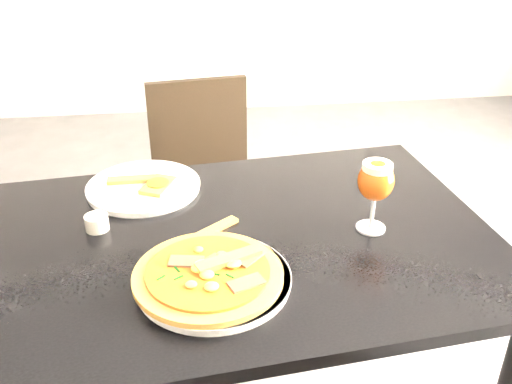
{
  "coord_description": "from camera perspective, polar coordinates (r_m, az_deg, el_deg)",
  "views": [
    {
      "loc": [
        -0.22,
        -0.95,
        1.47
      ],
      "look_at": [
        -0.07,
        0.21,
        0.83
      ],
      "focal_mm": 40.0,
      "sensor_mm": 36.0,
      "label": 1
    }
  ],
  "objects": [
    {
      "name": "plate_main",
      "position": [
        1.18,
        -4.26,
        -8.74
      ],
      "size": [
        0.38,
        0.38,
        0.02
      ],
      "primitive_type": "cylinder",
      "rotation": [
        0.0,
        0.0,
        0.26
      ],
      "color": "white",
      "rests_on": "dining_table"
    },
    {
      "name": "dining_table",
      "position": [
        1.37,
        -2.01,
        -7.7
      ],
      "size": [
        1.27,
        0.91,
        0.75
      ],
      "rotation": [
        0.0,
        0.0,
        0.1
      ],
      "color": "black",
      "rests_on": "ground"
    },
    {
      "name": "sauce_cup",
      "position": [
        1.38,
        -15.64,
        -2.9
      ],
      "size": [
        0.06,
        0.06,
        0.04
      ],
      "color": "beige",
      "rests_on": "dining_table"
    },
    {
      "name": "pizza",
      "position": [
        1.16,
        -4.76,
        -8.11
      ],
      "size": [
        0.3,
        0.3,
        0.03
      ],
      "rotation": [
        0.0,
        0.0,
        0.08
      ],
      "color": "brown",
      "rests_on": "plate_main"
    },
    {
      "name": "plate_second",
      "position": [
        1.54,
        -11.17,
        0.5
      ],
      "size": [
        0.37,
        0.37,
        0.02
      ],
      "primitive_type": "cylinder",
      "rotation": [
        0.0,
        0.0,
        0.3
      ],
      "color": "white",
      "rests_on": "dining_table"
    },
    {
      "name": "crust_scraps",
      "position": [
        1.52,
        -10.65,
        0.88
      ],
      "size": [
        0.18,
        0.12,
        0.01
      ],
      "rotation": [
        0.0,
        0.0,
        0.44
      ],
      "color": "brown",
      "rests_on": "plate_second"
    },
    {
      "name": "chair_far",
      "position": [
        2.15,
        -5.03,
        0.6
      ],
      "size": [
        0.43,
        0.43,
        0.84
      ],
      "rotation": [
        0.0,
        0.0,
        0.13
      ],
      "color": "black",
      "rests_on": "ground"
    },
    {
      "name": "beer_glass",
      "position": [
        1.31,
        11.9,
        1.05
      ],
      "size": [
        0.08,
        0.08,
        0.17
      ],
      "color": "silver",
      "rests_on": "dining_table"
    },
    {
      "name": "loose_crust",
      "position": [
        1.35,
        -3.8,
        -3.51
      ],
      "size": [
        0.1,
        0.09,
        0.01
      ],
      "primitive_type": "cube",
      "rotation": [
        0.0,
        0.0,
        0.65
      ],
      "color": "brown",
      "rests_on": "dining_table"
    }
  ]
}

